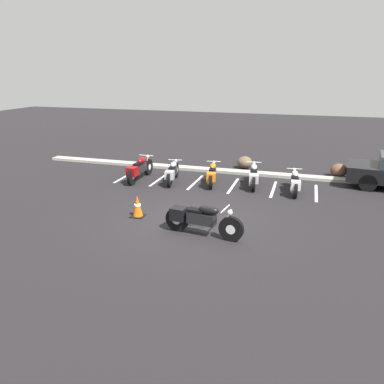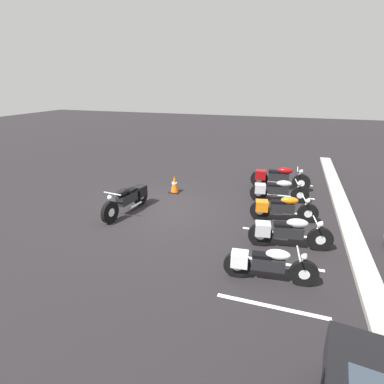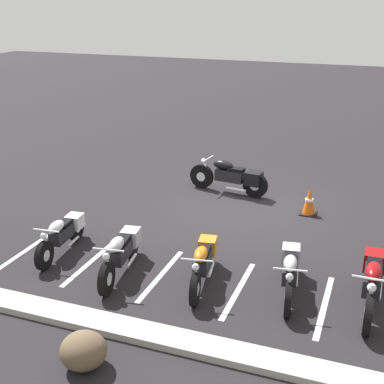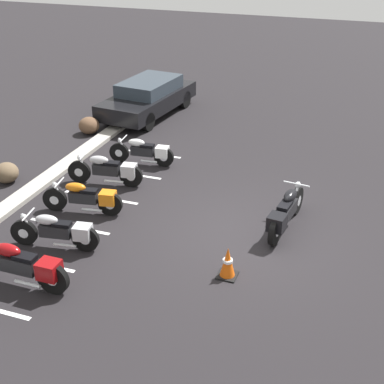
% 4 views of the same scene
% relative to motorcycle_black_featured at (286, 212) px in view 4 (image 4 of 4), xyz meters
% --- Properties ---
extents(ground, '(60.00, 60.00, 0.00)m').
position_rel_motorcycle_black_featured_xyz_m(ground, '(-0.51, 0.85, -0.47)').
color(ground, black).
extents(motorcycle_black_featured, '(2.25, 0.70, 0.89)m').
position_rel_motorcycle_black_featured_xyz_m(motorcycle_black_featured, '(0.00, 0.00, 0.00)').
color(motorcycle_black_featured, black).
rests_on(motorcycle_black_featured, ground).
extents(parked_bike_0, '(0.64, 2.27, 0.89)m').
position_rel_motorcycle_black_featured_xyz_m(parked_bike_0, '(-3.81, 4.42, 0.00)').
color(parked_bike_0, black).
rests_on(parked_bike_0, ground).
extents(parked_bike_1, '(0.66, 2.01, 0.79)m').
position_rel_motorcycle_black_featured_xyz_m(parked_bike_1, '(-2.41, 4.48, -0.05)').
color(parked_bike_1, black).
rests_on(parked_bike_1, ground).
extents(parked_bike_2, '(0.68, 2.00, 0.79)m').
position_rel_motorcycle_black_featured_xyz_m(parked_bike_2, '(-0.84, 4.70, -0.05)').
color(parked_bike_2, black).
rests_on(parked_bike_2, ground).
extents(parked_bike_3, '(0.68, 2.08, 0.82)m').
position_rel_motorcycle_black_featured_xyz_m(parked_bike_3, '(0.74, 4.91, -0.03)').
color(parked_bike_3, black).
rests_on(parked_bike_3, ground).
extents(parked_bike_4, '(0.57, 1.95, 0.77)m').
position_rel_motorcycle_black_featured_xyz_m(parked_bike_4, '(2.29, 4.55, -0.06)').
color(parked_bike_4, black).
rests_on(parked_bike_4, ground).
extents(car_black, '(4.48, 2.28, 1.29)m').
position_rel_motorcycle_black_featured_xyz_m(car_black, '(6.37, 6.22, 0.21)').
color(car_black, black).
rests_on(car_black, ground).
extents(concrete_curb, '(18.00, 0.50, 0.12)m').
position_rel_motorcycle_black_featured_xyz_m(concrete_curb, '(-0.51, 6.65, -0.41)').
color(concrete_curb, '#A8A399').
rests_on(concrete_curb, ground).
extents(landscape_rock_0, '(0.83, 0.81, 0.56)m').
position_rel_motorcycle_black_featured_xyz_m(landscape_rock_0, '(-0.05, 7.62, -0.19)').
color(landscape_rock_0, brown).
rests_on(landscape_rock_0, ground).
extents(landscape_rock_1, '(0.88, 0.88, 0.56)m').
position_rel_motorcycle_black_featured_xyz_m(landscape_rock_1, '(3.96, 7.33, -0.19)').
color(landscape_rock_1, brown).
rests_on(landscape_rock_1, ground).
extents(traffic_cone, '(0.40, 0.40, 0.67)m').
position_rel_motorcycle_black_featured_xyz_m(traffic_cone, '(-2.17, 0.74, -0.15)').
color(traffic_cone, black).
rests_on(traffic_cone, ground).
extents(stall_line_1, '(0.10, 2.10, 0.00)m').
position_rel_motorcycle_black_featured_xyz_m(stall_line_1, '(-3.09, 4.78, -0.47)').
color(stall_line_1, white).
rests_on(stall_line_1, ground).
extents(stall_line_2, '(0.10, 2.10, 0.00)m').
position_rel_motorcycle_black_featured_xyz_m(stall_line_2, '(-1.55, 4.78, -0.47)').
color(stall_line_2, white).
rests_on(stall_line_2, ground).
extents(stall_line_3, '(0.10, 2.10, 0.00)m').
position_rel_motorcycle_black_featured_xyz_m(stall_line_3, '(-0.01, 4.78, -0.47)').
color(stall_line_3, white).
rests_on(stall_line_3, ground).
extents(stall_line_4, '(0.10, 2.10, 0.00)m').
position_rel_motorcycle_black_featured_xyz_m(stall_line_4, '(1.53, 4.78, -0.47)').
color(stall_line_4, white).
rests_on(stall_line_4, ground).
extents(stall_line_5, '(0.10, 2.10, 0.00)m').
position_rel_motorcycle_black_featured_xyz_m(stall_line_5, '(3.07, 4.78, -0.47)').
color(stall_line_5, white).
rests_on(stall_line_5, ground).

